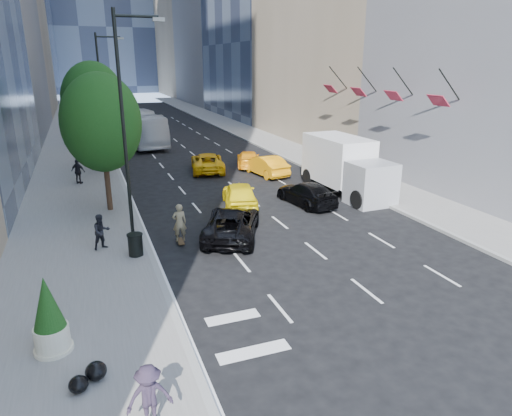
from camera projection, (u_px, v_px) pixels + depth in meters
name	position (u px, v px, depth m)	size (l,w,h in m)	color
ground	(295.00, 254.00, 20.07)	(160.00, 160.00, 0.00)	black
sidewalk_left	(76.00, 149.00, 43.71)	(6.00, 120.00, 0.15)	slate
sidewalk_right	(260.00, 137.00, 50.12)	(4.00, 120.00, 0.15)	slate
lamp_near	(127.00, 116.00, 19.71)	(2.13, 0.22, 10.00)	black
lamp_far	(103.00, 91.00, 35.73)	(2.13, 0.22, 10.00)	black
tree_near	(102.00, 123.00, 24.12)	(4.20, 4.20, 7.46)	black
tree_mid	(94.00, 101.00, 32.92)	(4.50, 4.50, 7.99)	black
tree_far	(90.00, 98.00, 44.70)	(3.90, 3.90, 6.92)	black
traffic_signal	(95.00, 96.00, 52.20)	(2.48, 0.53, 5.20)	black
facade_flags	(377.00, 91.00, 30.66)	(1.85, 13.30, 2.05)	black
skateboarder	(180.00, 225.00, 20.96)	(0.65, 0.43, 1.79)	#817351
black_sedan_lincoln	(232.00, 223.00, 21.75)	(2.36, 5.12, 1.42)	black
black_sedan_mercedes	(306.00, 193.00, 26.83)	(1.86, 4.57, 1.33)	black
taxi_a	(240.00, 195.00, 26.17)	(1.80, 4.48, 1.53)	yellow
taxi_b	(265.00, 165.00, 33.72)	(1.57, 4.51, 1.49)	orange
taxi_c	(207.00, 162.00, 34.89)	(2.35, 5.09, 1.42)	yellow
taxi_d	(248.00, 159.00, 36.41)	(1.76, 4.32, 1.25)	#FF9F0D
city_bus	(134.00, 127.00, 46.10)	(2.93, 12.54, 3.49)	silver
box_truck	(346.00, 166.00, 28.87)	(2.87, 7.33, 3.47)	silver
pedestrian_a	(101.00, 232.00, 20.02)	(0.77, 0.60, 1.59)	black
pedestrian_b	(78.00, 171.00, 30.74)	(0.99, 0.41, 1.69)	black
pedestrian_c	(149.00, 397.00, 10.16)	(1.04, 0.60, 1.61)	#281F2F
trash_can	(135.00, 245.00, 19.44)	(0.61, 0.61, 0.92)	black
planter_shrub	(49.00, 316.00, 12.80)	(0.97, 0.97, 2.33)	beige
garbage_bags	(89.00, 376.00, 11.71)	(0.96, 0.93, 0.47)	black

